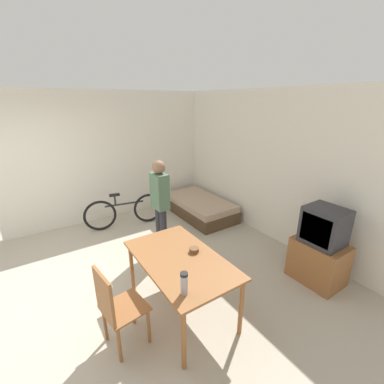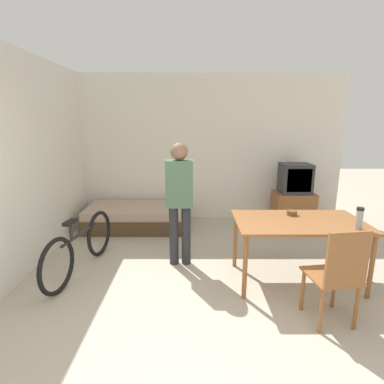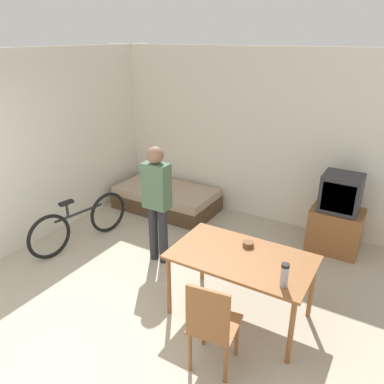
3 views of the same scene
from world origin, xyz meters
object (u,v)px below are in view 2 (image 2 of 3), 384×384
object	(u,v)px
wooden_chair	(338,273)
thermos_flask	(359,217)
tv	(293,198)
dining_table	(298,227)
daybed	(136,217)
bicycle	(80,247)
mate_bowl	(291,213)
person_standing	(179,196)

from	to	relation	value
wooden_chair	thermos_flask	xyz separation A→B (m)	(0.44, 0.54, 0.34)
tv	dining_table	size ratio (longest dim) A/B	0.78
daybed	tv	bearing A→B (deg)	2.05
dining_table	tv	bearing A→B (deg)	72.95
daybed	bicycle	distance (m)	1.67
wooden_chair	mate_bowl	size ratio (longest dim) A/B	8.15
bicycle	person_standing	bearing A→B (deg)	9.90
mate_bowl	person_standing	bearing A→B (deg)	170.18
daybed	thermos_flask	size ratio (longest dim) A/B	7.41
tv	person_standing	distance (m)	2.51
daybed	person_standing	size ratio (longest dim) A/B	1.09
thermos_flask	mate_bowl	size ratio (longest dim) A/B	1.99
daybed	bicycle	size ratio (longest dim) A/B	1.08
person_standing	dining_table	bearing A→B (deg)	-17.83
thermos_flask	person_standing	bearing A→B (deg)	159.48
tv	wooden_chair	xyz separation A→B (m)	(-0.51, -2.75, 0.03)
daybed	dining_table	size ratio (longest dim) A/B	1.20
tv	bicycle	size ratio (longest dim) A/B	0.70
person_standing	thermos_flask	bearing A→B (deg)	-20.52
dining_table	bicycle	world-z (taller)	dining_table
daybed	dining_table	bearing A→B (deg)	-39.72
wooden_chair	bicycle	bearing A→B (deg)	158.86
wooden_chair	mate_bowl	bearing A→B (deg)	95.58
person_standing	wooden_chair	bearing A→B (deg)	-40.69
tv	wooden_chair	size ratio (longest dim) A/B	1.17
dining_table	mate_bowl	size ratio (longest dim) A/B	12.25
thermos_flask	mate_bowl	distance (m)	0.73
tv	thermos_flask	bearing A→B (deg)	-91.85
dining_table	person_standing	size ratio (longest dim) A/B	0.91
daybed	person_standing	bearing A→B (deg)	-59.17
bicycle	dining_table	bearing A→B (deg)	-5.01
bicycle	daybed	bearing A→B (deg)	76.06
dining_table	bicycle	distance (m)	2.65
wooden_chair	person_standing	xyz separation A→B (m)	(-1.46, 1.26, 0.39)
person_standing	mate_bowl	size ratio (longest dim) A/B	13.52
dining_table	mate_bowl	world-z (taller)	mate_bowl
thermos_flask	mate_bowl	xyz separation A→B (m)	(-0.54, 0.48, -0.10)
daybed	dining_table	distance (m)	2.92
thermos_flask	tv	bearing A→B (deg)	88.15
bicycle	tv	bearing A→B (deg)	28.07
tv	thermos_flask	distance (m)	2.24
bicycle	person_standing	distance (m)	1.39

